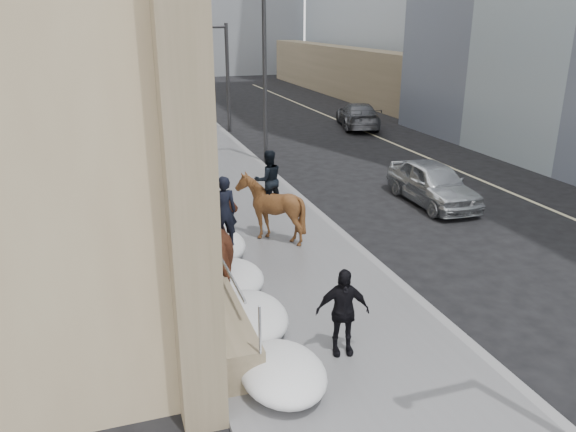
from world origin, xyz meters
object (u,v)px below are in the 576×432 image
Objects in this scene: mounted_horse_right at (270,204)px; pedestrian at (342,312)px; car_silver at (433,183)px; car_grey at (358,115)px; mounted_horse_left at (226,242)px.

pedestrian is at bearing 82.75° from mounted_horse_right.
pedestrian is at bearing -129.56° from car_silver.
mounted_horse_right is 6.13m from pedestrian.
car_silver is at bearing 90.58° from car_grey.
car_silver is at bearing -168.65° from mounted_horse_right.
mounted_horse_left is 0.52× the size of car_grey.
car_grey is (10.22, 15.95, -0.47)m from mounted_horse_right.
car_grey is at bearing -122.51° from mounted_horse_left.
mounted_horse_right reaches higher than car_silver.
mounted_horse_left is 1.02× the size of mounted_horse_right.
mounted_horse_right is 0.60× the size of car_silver.
mounted_horse_right is 0.51× the size of car_grey.
pedestrian is at bearing 79.49° from car_grey.
mounted_horse_left reaches higher than pedestrian.
mounted_horse_left is 3.12m from mounted_horse_right.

